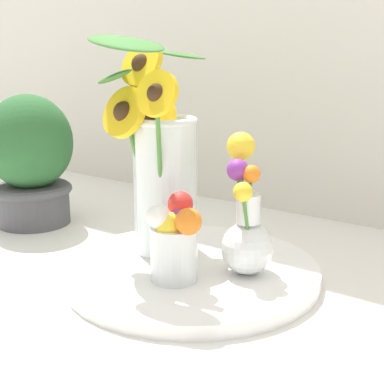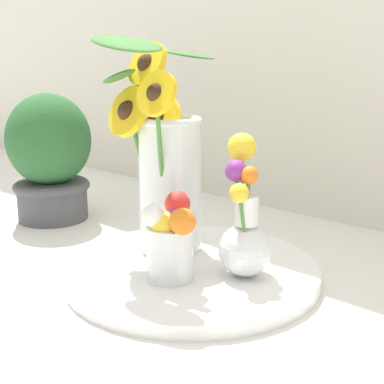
% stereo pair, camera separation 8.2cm
% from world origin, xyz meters
% --- Properties ---
extents(ground_plane, '(6.00, 6.00, 0.00)m').
position_xyz_m(ground_plane, '(0.00, 0.00, 0.00)').
color(ground_plane, silver).
extents(serving_tray, '(0.40, 0.40, 0.02)m').
position_xyz_m(serving_tray, '(0.02, 0.05, 0.01)').
color(serving_tray, white).
rests_on(serving_tray, ground_plane).
extents(mason_jar_sunflowers, '(0.19, 0.25, 0.36)m').
position_xyz_m(mason_jar_sunflowers, '(-0.06, 0.07, 0.17)').
color(mason_jar_sunflowers, silver).
rests_on(mason_jar_sunflowers, serving_tray).
extents(vase_small_center, '(0.08, 0.07, 0.13)m').
position_xyz_m(vase_small_center, '(0.03, -0.01, 0.09)').
color(vase_small_center, white).
rests_on(vase_small_center, serving_tray).
extents(vase_bulb_right, '(0.10, 0.09, 0.21)m').
position_xyz_m(vase_bulb_right, '(0.10, 0.08, 0.10)').
color(vase_bulb_right, white).
rests_on(vase_bulb_right, serving_tray).
extents(potted_plant, '(0.18, 0.18, 0.27)m').
position_xyz_m(potted_plant, '(-0.42, 0.09, 0.14)').
color(potted_plant, '#4C4C51').
rests_on(potted_plant, ground_plane).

